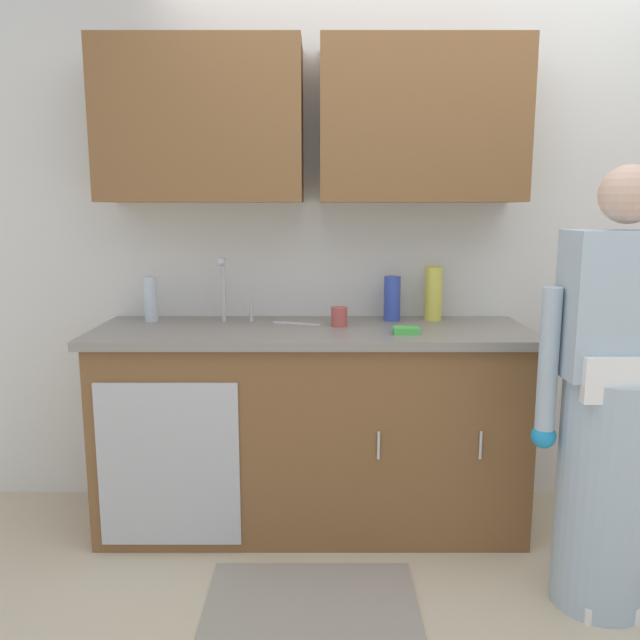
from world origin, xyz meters
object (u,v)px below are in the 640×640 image
(sink, at_px, (230,330))
(bottle_cleaner_spray, at_px, (435,294))
(bottle_dish_liquid, at_px, (394,299))
(person_at_sink, at_px, (612,427))
(cup_by_sink, at_px, (341,317))
(sponge, at_px, (408,330))
(knife_on_counter, at_px, (299,323))
(bottle_soap, at_px, (153,299))

(sink, xyz_separation_m, bottle_cleaner_spray, (0.96, 0.18, 0.14))
(sink, distance_m, bottle_dish_liquid, 0.79)
(person_at_sink, relative_size, cup_by_sink, 18.46)
(bottle_dish_liquid, relative_size, sponge, 1.94)
(person_at_sink, bearing_deg, bottle_dish_liquid, 130.81)
(knife_on_counter, bearing_deg, bottle_soap, -166.42)
(cup_by_sink, height_order, knife_on_counter, cup_by_sink)
(bottle_dish_liquid, bearing_deg, person_at_sink, -49.19)
(bottle_soap, distance_m, bottle_dish_liquid, 1.15)
(bottle_cleaner_spray, height_order, sponge, bottle_cleaner_spray)
(sink, bearing_deg, cup_by_sink, 2.40)
(sink, relative_size, person_at_sink, 0.31)
(bottle_cleaner_spray, bearing_deg, cup_by_sink, -160.79)
(sink, xyz_separation_m, person_at_sink, (1.47, -0.65, -0.23))
(person_at_sink, distance_m, sponge, 0.87)
(knife_on_counter, bearing_deg, cup_by_sink, 4.00)
(sponge, bearing_deg, bottle_dish_liquid, 94.40)
(bottle_cleaner_spray, bearing_deg, sink, -169.40)
(knife_on_counter, distance_m, sponge, 0.53)
(bottle_soap, distance_m, knife_on_counter, 0.71)
(sponge, bearing_deg, sink, 168.53)
(person_at_sink, distance_m, bottle_cleaner_spray, 1.04)
(sink, relative_size, bottle_dish_liquid, 2.34)
(bottle_cleaner_spray, bearing_deg, sponge, -116.90)
(bottle_dish_liquid, relative_size, knife_on_counter, 0.89)
(knife_on_counter, bearing_deg, sink, -147.22)
(bottle_cleaner_spray, xyz_separation_m, bottle_dish_liquid, (-0.20, -0.01, -0.02))
(cup_by_sink, xyz_separation_m, sponge, (0.28, -0.18, -0.03))
(sink, bearing_deg, knife_on_counter, 13.44)
(bottle_cleaner_spray, distance_m, sponge, 0.40)
(sink, height_order, bottle_cleaner_spray, sink)
(bottle_soap, height_order, bottle_dish_liquid, bottle_soap)
(bottle_soap, relative_size, cup_by_sink, 2.44)
(sink, height_order, cup_by_sink, sink)
(bottle_dish_liquid, xyz_separation_m, sponge, (0.03, -0.33, -0.09))
(bottle_dish_liquid, height_order, knife_on_counter, bottle_dish_liquid)
(bottle_cleaner_spray, xyz_separation_m, sponge, (-0.17, -0.34, -0.11))
(person_at_sink, height_order, bottle_soap, person_at_sink)
(bottle_soap, relative_size, sponge, 1.95)
(person_at_sink, relative_size, sponge, 14.73)
(sink, height_order, bottle_soap, sink)
(cup_by_sink, bearing_deg, knife_on_counter, 164.66)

